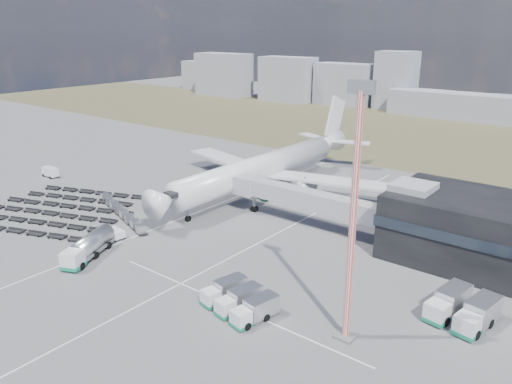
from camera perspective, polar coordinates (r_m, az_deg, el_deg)
The scene contains 16 objects.
ground at distance 86.21m, azimuth -12.06°, elevation -5.01°, with size 420.00×420.00×0.00m, color #565659.
grass_strip at distance 174.41m, azimuth 16.91°, elevation 6.43°, with size 420.00×90.00×0.01m, color #49412C.
lane_markings at distance 81.36m, azimuth -5.98°, elevation -6.14°, with size 47.12×110.00×0.01m.
terminal at distance 80.00m, azimuth 25.53°, elevation -4.28°, with size 30.40×16.40×11.00m.
jet_bridge at distance 88.51m, azimuth 4.67°, elevation -0.53°, with size 30.30×3.80×7.05m.
airliner at distance 106.57m, azimuth 1.17°, elevation 2.93°, with size 51.59×64.53×17.62m.
skyline at distance 209.91m, azimuth 23.55°, elevation 10.01°, with size 301.70×24.88×24.11m.
fuel_tanker at distance 80.48m, azimuth -18.62°, elevation -5.97°, with size 6.97×11.10×3.53m.
pushback_tug at distance 86.72m, azimuth -15.79°, elevation -4.63°, with size 3.42×1.92×1.53m, color silver.
utility_van at distance 126.88m, azimuth -22.45°, elevation 2.11°, with size 4.37×1.98×2.33m, color silver.
catering_truck at distance 102.81m, azimuth 2.13°, elevation 0.17°, with size 5.10×7.19×3.05m.
service_trucks_near at distance 63.28m, azimuth -1.95°, elevation -12.24°, with size 9.41×7.81×2.53m.
service_trucks_far at distance 65.83m, azimuth 22.53°, elevation -12.21°, with size 7.40×8.43×3.03m.
uld_row at distance 96.11m, azimuth -15.11°, elevation -2.20°, with size 21.71×8.58×1.52m.
baggage_dollies at distance 102.83m, azimuth -21.84°, elevation -1.87°, with size 34.00×31.86×0.76m.
floodlight_mast at distance 53.29m, azimuth 11.02°, elevation -3.07°, with size 2.74×2.22×28.75m.
Camera 1 is at (62.13, -49.48, 33.52)m, focal length 35.00 mm.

